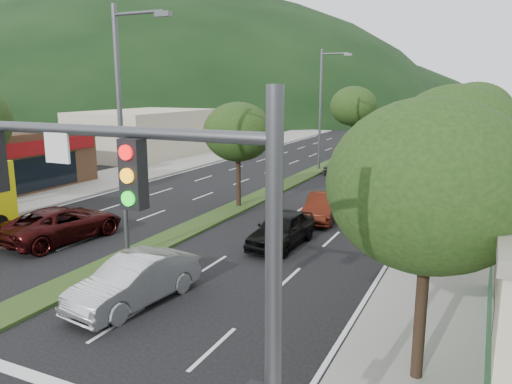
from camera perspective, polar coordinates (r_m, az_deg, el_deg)
The scene contains 23 objects.
sidewalk_right at distance 33.16m, azimuth 23.58°, elevation -1.07°, with size 5.00×90.00×0.15m, color gray.
sidewalk_left at distance 42.21m, azimuth -13.43°, elevation 2.21°, with size 6.00×90.00×0.15m, color gray.
median at distance 38.41m, azimuth 4.84°, elevation 1.54°, with size 1.60×56.00×0.12m, color #223814.
traffic_signal at distance 7.54m, azimuth -9.17°, elevation -6.12°, with size 6.12×0.40×7.00m.
bldg_left_far at distance 52.64m, azimuth -12.58°, elevation 6.57°, with size 9.00×14.00×4.60m, color beige.
hill_far at distance 150.04m, azimuth -13.32°, elevation 8.96°, with size 176.00×132.00×82.00m, color black.
tree_r_a at distance 11.69m, azimuth 19.26°, elevation 0.69°, with size 4.60×4.60×6.63m.
tree_r_b at distance 19.56m, azimuth 21.91°, elevation 5.42°, with size 4.80×4.80×6.94m.
tree_r_c at distance 27.54m, azimuth 22.96°, elevation 6.38°, with size 4.40×4.40×6.48m.
tree_r_d at distance 37.49m, azimuth 23.75°, elevation 8.22°, with size 5.00×5.00×7.17m.
tree_r_e at distance 47.49m, azimuth 24.14°, elevation 8.41°, with size 4.60×4.60×6.71m.
tree_med_near at distance 28.73m, azimuth -2.06°, elevation 6.86°, with size 4.00×4.00×6.02m.
tree_med_far at distance 53.12m, azimuth 11.08°, elevation 9.61°, with size 4.80×4.80×6.94m.
streetlight_near at distance 20.18m, azimuth -14.80°, elevation 7.62°, with size 2.60×0.25×10.00m.
streetlight_mid at distance 42.47m, azimuth 7.63°, elevation 9.97°, with size 2.60×0.25×10.00m.
sedan_silver at distance 16.93m, azimuth -13.69°, elevation -9.80°, with size 1.68×4.81×1.59m, color #B7BAC0.
suv_maroon at distance 24.68m, azimuth -21.23°, elevation -3.38°, with size 2.63×5.70×1.58m, color black.
car_queue_a at distance 22.25m, azimuth 2.93°, elevation -4.24°, with size 1.82×4.52×1.54m, color black.
car_queue_b at distance 30.99m, azimuth 13.79°, elevation 0.04°, with size 2.14×5.25×1.52m, color #545459.
car_queue_c at distance 26.71m, azimuth 7.68°, elevation -1.70°, with size 1.52×4.36×1.44m, color #43150B.
car_queue_d at distance 36.10m, azimuth 13.17°, elevation 1.60°, with size 2.26×4.91×1.36m, color black.
car_queue_e at distance 41.76m, azimuth 9.66°, elevation 3.14°, with size 1.65×4.10×1.40m, color #535358.
motorhome at distance 44.31m, azimuth 17.65°, elevation 4.99°, with size 3.51×10.08×3.82m.
Camera 1 is at (13.13, -7.43, 6.96)m, focal length 35.00 mm.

